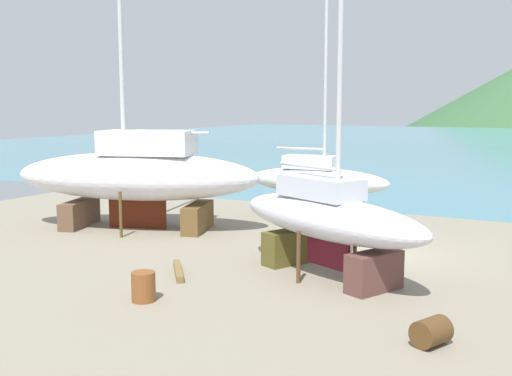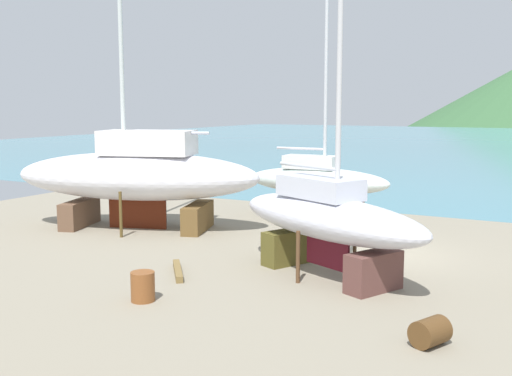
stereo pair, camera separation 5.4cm
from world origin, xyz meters
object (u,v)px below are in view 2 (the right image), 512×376
(sailboat_small_center, at_px, (138,174))
(sailboat_large_starboard, at_px, (327,218))
(worker, at_px, (292,186))
(barrel_blue_faded, at_px, (143,287))
(barrel_rust_far, at_px, (380,228))
(barrel_tipped_right, at_px, (430,332))
(sailboat_mid_port, at_px, (317,181))

(sailboat_small_center, height_order, sailboat_large_starboard, sailboat_small_center)
(worker, relative_size, barrel_blue_faded, 2.12)
(sailboat_large_starboard, distance_m, worker, 14.14)
(barrel_rust_far, bearing_deg, barrel_tipped_right, -68.02)
(barrel_blue_faded, bearing_deg, sailboat_mid_port, 92.61)
(worker, xyz_separation_m, barrel_blue_faded, (3.48, -16.82, -0.46))
(barrel_tipped_right, height_order, barrel_blue_faded, barrel_blue_faded)
(worker, bearing_deg, sailboat_small_center, 123.45)
(worker, bearing_deg, barrel_rust_far, -172.52)
(sailboat_small_center, relative_size, barrel_blue_faded, 23.40)
(barrel_tipped_right, bearing_deg, barrel_rust_far, 111.98)
(barrel_rust_far, bearing_deg, sailboat_small_center, -159.35)
(sailboat_small_center, bearing_deg, barrel_tipped_right, 134.78)
(sailboat_mid_port, bearing_deg, worker, 126.53)
(sailboat_large_starboard, distance_m, barrel_tipped_right, 5.78)
(worker, distance_m, barrel_blue_faded, 17.18)
(barrel_rust_far, bearing_deg, sailboat_mid_port, 147.77)
(sailboat_mid_port, relative_size, barrel_blue_faded, 12.81)
(sailboat_large_starboard, relative_size, worker, 7.46)
(sailboat_small_center, xyz_separation_m, barrel_tipped_right, (13.44, -6.96, -1.97))
(sailboat_small_center, relative_size, barrel_tipped_right, 23.71)
(barrel_tipped_right, bearing_deg, barrel_blue_faded, -176.11)
(sailboat_small_center, bearing_deg, barrel_blue_faded, 111.67)
(sailboat_small_center, xyz_separation_m, sailboat_large_starboard, (9.51, -2.99, -0.51))
(barrel_tipped_right, bearing_deg, worker, 123.40)
(worker, relative_size, barrel_rust_far, 2.10)
(worker, height_order, barrel_blue_faded, worker)
(sailboat_small_center, distance_m, barrel_tipped_right, 15.26)
(sailboat_large_starboard, xyz_separation_m, barrel_blue_faded, (-3.36, -4.47, -1.38))
(sailboat_mid_port, distance_m, sailboat_small_center, 8.04)
(sailboat_small_center, distance_m, barrel_rust_far, 10.06)
(barrel_tipped_right, bearing_deg, sailboat_large_starboard, 134.62)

